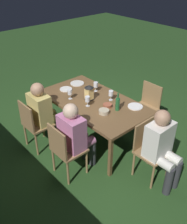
% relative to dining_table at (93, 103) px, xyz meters
% --- Properties ---
extents(ground_plane, '(16.00, 16.00, 0.00)m').
position_rel_dining_table_xyz_m(ground_plane, '(0.00, 0.00, -0.69)').
color(ground_plane, '#26471E').
extents(dining_table, '(1.86, 1.02, 0.74)m').
position_rel_dining_table_xyz_m(dining_table, '(0.00, 0.00, 0.00)').
color(dining_table, brown).
rests_on(dining_table, ground).
extents(chair_side_right_a, '(0.42, 0.40, 0.87)m').
position_rel_dining_table_xyz_m(chair_side_right_a, '(-0.42, 0.90, -0.21)').
color(chair_side_right_a, '#937047').
rests_on(chair_side_right_a, ground).
extents(person_in_pink, '(0.38, 0.47, 1.15)m').
position_rel_dining_table_xyz_m(person_in_pink, '(-0.42, 0.71, -0.06)').
color(person_in_pink, '#C675A3').
rests_on(person_in_pink, ground).
extents(chair_side_left_a, '(0.42, 0.40, 0.87)m').
position_rel_dining_table_xyz_m(chair_side_left_a, '(-0.42, -0.90, -0.21)').
color(chair_side_left_a, '#937047').
rests_on(chair_side_left_a, ground).
extents(chair_side_right_b, '(0.42, 0.40, 0.87)m').
position_rel_dining_table_xyz_m(chair_side_right_b, '(0.42, 0.90, -0.21)').
color(chair_side_right_b, '#937047').
rests_on(chair_side_right_b, ground).
extents(person_in_mustard, '(0.38, 0.47, 1.15)m').
position_rel_dining_table_xyz_m(person_in_mustard, '(0.42, 0.71, -0.06)').
color(person_in_mustard, tan).
rests_on(person_in_mustard, ground).
extents(chair_head_near, '(0.40, 0.42, 0.87)m').
position_rel_dining_table_xyz_m(chair_head_near, '(-1.18, 0.00, -0.21)').
color(chair_head_near, '#937047').
rests_on(chair_head_near, ground).
extents(person_in_cream, '(0.48, 0.38, 1.15)m').
position_rel_dining_table_xyz_m(person_in_cream, '(-1.37, 0.00, -0.06)').
color(person_in_cream, white).
rests_on(person_in_cream, ground).
extents(lantern_centerpiece, '(0.15, 0.15, 0.27)m').
position_rel_dining_table_xyz_m(lantern_centerpiece, '(0.07, 0.03, 0.20)').
color(lantern_centerpiece, black).
rests_on(lantern_centerpiece, dining_table).
extents(green_bottle_on_table, '(0.07, 0.07, 0.29)m').
position_rel_dining_table_xyz_m(green_bottle_on_table, '(-0.47, -0.08, 0.16)').
color(green_bottle_on_table, '#1E5B2D').
rests_on(green_bottle_on_table, dining_table).
extents(wine_glass_a, '(0.08, 0.08, 0.17)m').
position_rel_dining_table_xyz_m(wine_glass_a, '(0.30, 0.25, 0.17)').
color(wine_glass_a, silver).
rests_on(wine_glass_a, dining_table).
extents(wine_glass_b, '(0.08, 0.08, 0.17)m').
position_rel_dining_table_xyz_m(wine_glass_b, '(-0.07, 0.19, 0.17)').
color(wine_glass_b, silver).
rests_on(wine_glass_b, dining_table).
extents(wine_glass_c, '(0.08, 0.08, 0.17)m').
position_rel_dining_table_xyz_m(wine_glass_c, '(0.23, -0.25, 0.17)').
color(wine_glass_c, silver).
rests_on(wine_glass_c, dining_table).
extents(wine_glass_d, '(0.08, 0.08, 0.17)m').
position_rel_dining_table_xyz_m(wine_glass_d, '(-0.17, -0.23, 0.17)').
color(wine_glass_d, silver).
rests_on(wine_glass_d, dining_table).
extents(plate_a, '(0.25, 0.25, 0.01)m').
position_rel_dining_table_xyz_m(plate_a, '(0.68, -0.19, 0.06)').
color(plate_a, silver).
rests_on(plate_a, dining_table).
extents(plate_b, '(0.24, 0.24, 0.01)m').
position_rel_dining_table_xyz_m(plate_b, '(-0.59, -0.36, 0.06)').
color(plate_b, white).
rests_on(plate_b, dining_table).
extents(plate_c, '(0.22, 0.22, 0.01)m').
position_rel_dining_table_xyz_m(plate_c, '(0.62, 0.10, 0.06)').
color(plate_c, white).
rests_on(plate_c, dining_table).
extents(bowl_olives, '(0.14, 0.14, 0.05)m').
position_rel_dining_table_xyz_m(bowl_olives, '(-0.29, -0.03, 0.08)').
color(bowl_olives, '#9E5138').
rests_on(bowl_olives, dining_table).
extents(bowl_bread, '(0.16, 0.16, 0.06)m').
position_rel_dining_table_xyz_m(bowl_bread, '(-0.40, 0.14, 0.08)').
color(bowl_bread, '#BCAD8E').
rests_on(bowl_bread, dining_table).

